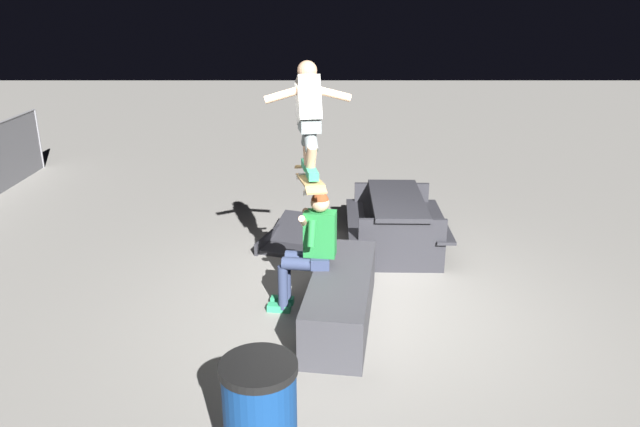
# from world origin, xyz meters

# --- Properties ---
(ground_plane) EXTENTS (40.00, 40.00, 0.00)m
(ground_plane) POSITION_xyz_m (0.00, 0.00, 0.00)
(ground_plane) COLOR gray
(ledge_box_main) EXTENTS (2.04, 0.89, 0.55)m
(ledge_box_main) POSITION_xyz_m (-0.30, 0.16, 0.28)
(ledge_box_main) COLOR #38383D
(ledge_box_main) RESTS_ON ground
(person_sitting_on_ledge) EXTENTS (0.60, 0.78, 1.39)m
(person_sitting_on_ledge) POSITION_xyz_m (-0.03, 0.50, 0.79)
(person_sitting_on_ledge) COLOR #2D3856
(person_sitting_on_ledge) RESTS_ON ground
(skateboard) EXTENTS (1.04, 0.35, 0.14)m
(skateboard) POSITION_xyz_m (-0.07, 0.49, 1.53)
(skateboard) COLOR #AD8451
(skater_airborne) EXTENTS (0.63, 0.89, 1.12)m
(skater_airborne) POSITION_xyz_m (-0.02, 0.50, 2.22)
(skater_airborne) COLOR #2D9E66
(kicker_ramp) EXTENTS (1.34, 1.12, 0.36)m
(kicker_ramp) POSITION_xyz_m (1.94, 0.72, 0.06)
(kicker_ramp) COLOR #28282D
(kicker_ramp) RESTS_ON ground
(picnic_table_back) EXTENTS (1.73, 1.38, 0.75)m
(picnic_table_back) POSITION_xyz_m (1.73, -0.66, 0.50)
(picnic_table_back) COLOR #28282D
(picnic_table_back) RESTS_ON ground
(trash_bin) EXTENTS (0.55, 0.55, 0.95)m
(trash_bin) POSITION_xyz_m (-2.53, 0.81, 0.48)
(trash_bin) COLOR navy
(trash_bin) RESTS_ON ground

